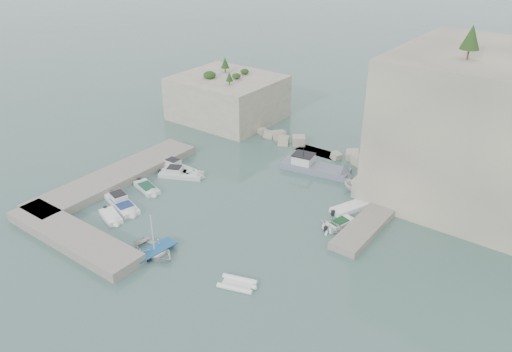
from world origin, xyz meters
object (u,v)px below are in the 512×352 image
Objects in this scene: rowboat at (155,254)px; tender_east_d at (356,193)px; motorboat_b at (181,176)px; motorboat_d at (122,206)px; inflatable_dinghy at (237,285)px; work_boat at (315,171)px; motorboat_a at (178,170)px; tender_east_c at (350,210)px; motorboat_e at (111,219)px; tender_east_b at (339,226)px; tender_east_a at (331,230)px; motorboat_c at (147,190)px.

tender_east_d is (10.54, 23.33, 0.00)m from rowboat.
motorboat_b reaches higher than rowboat.
motorboat_d is at bearing -117.17° from motorboat_b.
work_boat is (-6.12, 24.34, 0.00)m from inflatable_dinghy.
motorboat_b is 1.54× the size of tender_east_d.
motorboat_a is 23.66m from tender_east_c.
tender_east_d reaches higher than motorboat_e.
motorboat_b is 1.52× the size of tender_east_b.
tender_east_b is (0.25, 1.26, 0.00)m from tender_east_a.
rowboat is 1.40× the size of inflatable_dinghy.
motorboat_c is 0.86× the size of tender_east_c.
inflatable_dinghy is at bearing 8.06° from motorboat_d.
motorboat_b is at bearing 100.71° from tender_east_a.
motorboat_b is at bearing 114.60° from motorboat_e.
tender_east_a is at bearing 41.51° from motorboat_d.
motorboat_e is 26.83m from work_boat.
motorboat_c and tender_east_c have the same top height.
motorboat_d is 25.21m from work_boat.
motorboat_c is at bearing 124.04° from tender_east_b.
motorboat_b is 1.70× the size of inflatable_dinghy.
motorboat_b reaches higher than motorboat_e.
motorboat_a reaches higher than inflatable_dinghy.
motorboat_a is 0.91× the size of motorboat_d.
motorboat_a is 13.45m from motorboat_e.
motorboat_a is 1.50× the size of tender_east_d.
motorboat_b is 2.09× the size of tender_east_a.
motorboat_e is at bearing 130.50° from tender_east_a.
work_boat is at bearing 58.81° from tender_east_b.
rowboat is at bearing 149.07° from tender_east_a.
tender_east_a is (22.03, 10.12, 0.00)m from motorboat_d.
motorboat_e is (0.92, -12.11, 0.00)m from motorboat_b.
motorboat_b reaches higher than tender_east_c.
rowboat is at bearing 173.61° from tender_east_d.
motorboat_e is 27.15m from tender_east_c.
motorboat_e is (2.65, -13.19, 0.00)m from motorboat_a.
tender_east_c is (22.35, 10.76, 0.00)m from motorboat_c.
motorboat_d is at bearing 124.00° from tender_east_a.
inflatable_dinghy is 0.91× the size of tender_east_d.
motorboat_a reaches higher than tender_east_c.
tender_east_c is (21.71, 15.20, 0.00)m from motorboat_d.
motorboat_d is at bearing -81.51° from motorboat_a.
rowboat is (9.93, -4.17, 0.00)m from motorboat_d.
rowboat is 18.72m from tender_east_a.
tender_east_d is at bearing 21.56° from motorboat_a.
motorboat_a is 18.74m from rowboat.
motorboat_c is 1.27× the size of inflatable_dinghy.
work_boat is at bearing -2.17° from rowboat.
motorboat_a is 0.61× the size of work_boat.
tender_east_b is at bearing -148.97° from tender_east_d.
tender_east_a reaches higher than inflatable_dinghy.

